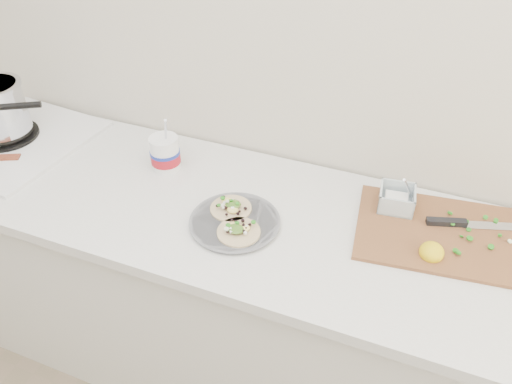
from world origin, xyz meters
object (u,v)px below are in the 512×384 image
at_px(taco_plate, 235,220).
at_px(tub, 165,151).
at_px(cutboard, 438,227).
at_px(stove, 1,119).

distance_m(taco_plate, tub, 0.39).
xyz_separation_m(tub, cutboard, (0.92, 0.01, -0.05)).
height_order(stove, taco_plate, stove).
bearing_deg(stove, taco_plate, -1.80).
relative_size(stove, taco_plate, 2.22).
xyz_separation_m(stove, taco_plate, (0.99, -0.12, -0.07)).
distance_m(taco_plate, cutboard, 0.61).
bearing_deg(taco_plate, stove, 172.99).
xyz_separation_m(taco_plate, tub, (-0.34, 0.18, 0.05)).
height_order(taco_plate, cutboard, cutboard).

